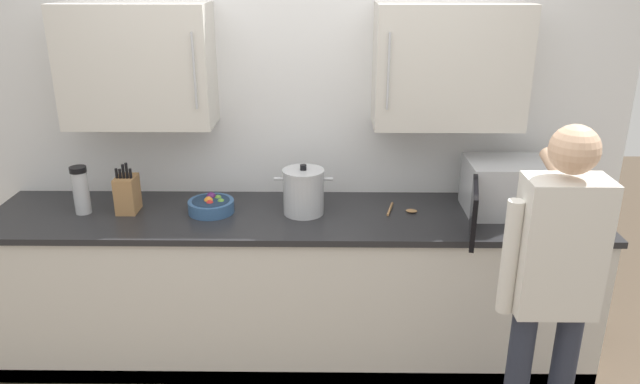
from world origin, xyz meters
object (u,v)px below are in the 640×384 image
at_px(fruit_bowl, 211,205).
at_px(knife_block, 127,194).
at_px(stock_pot, 304,192).
at_px(thermos_flask, 81,190).
at_px(microwave_oven, 510,188).
at_px(person_figure, 554,276).
at_px(wooden_spoon, 402,210).

distance_m(fruit_bowl, knife_block, 0.47).
relative_size(stock_pot, thermos_flask, 1.20).
bearing_deg(knife_block, thermos_flask, -174.34).
bearing_deg(fruit_bowl, thermos_flask, -178.56).
height_order(microwave_oven, fruit_bowl, microwave_oven).
height_order(stock_pot, thermos_flask, stock_pot).
height_order(fruit_bowl, person_figure, person_figure).
xyz_separation_m(wooden_spoon, person_figure, (0.54, -0.89, 0.07)).
height_order(wooden_spoon, thermos_flask, thermos_flask).
distance_m(knife_block, wooden_spoon, 1.55).
distance_m(microwave_oven, wooden_spoon, 0.61).
bearing_deg(thermos_flask, microwave_oven, 0.84).
bearing_deg(thermos_flask, person_figure, -20.03).
distance_m(microwave_oven, knife_block, 2.14).
height_order(knife_block, person_figure, person_figure).
xyz_separation_m(microwave_oven, stock_pot, (-1.15, -0.02, -0.02)).
relative_size(microwave_oven, fruit_bowl, 2.87).
height_order(microwave_oven, knife_block, same).
bearing_deg(knife_block, microwave_oven, 0.28).
distance_m(thermos_flask, person_figure, 2.48).
distance_m(knife_block, thermos_flask, 0.25).
height_order(stock_pot, knife_block, knife_block).
relative_size(wooden_spoon, person_figure, 0.11).
bearing_deg(wooden_spoon, knife_block, -179.50).
xyz_separation_m(knife_block, wooden_spoon, (1.55, 0.01, -0.10)).
xyz_separation_m(wooden_spoon, thermos_flask, (-1.79, -0.04, 0.13)).
bearing_deg(person_figure, fruit_bowl, 151.73).
distance_m(wooden_spoon, person_figure, 1.04).
relative_size(microwave_oven, thermos_flask, 2.71).
bearing_deg(knife_block, fruit_bowl, -0.81).
bearing_deg(person_figure, thermos_flask, 159.97).
height_order(microwave_oven, stock_pot, microwave_oven).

